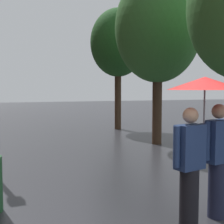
% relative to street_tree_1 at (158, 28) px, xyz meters
% --- Properties ---
extents(street_tree_1, '(2.84, 2.84, 5.67)m').
position_rel_street_tree_1_xyz_m(street_tree_1, '(0.00, 0.00, 0.00)').
color(street_tree_1, '#473323').
rests_on(street_tree_1, ground).
extents(street_tree_2, '(2.50, 2.50, 5.46)m').
position_rel_street_tree_1_xyz_m(street_tree_2, '(0.12, 4.05, 0.05)').
color(street_tree_2, '#473323').
rests_on(street_tree_2, ground).
extents(couple_under_umbrella, '(1.14, 1.04, 2.04)m').
position_rel_street_tree_1_xyz_m(couple_under_umbrella, '(-2.30, -5.78, -2.52)').
color(couple_under_umbrella, black).
rests_on(couple_under_umbrella, ground).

